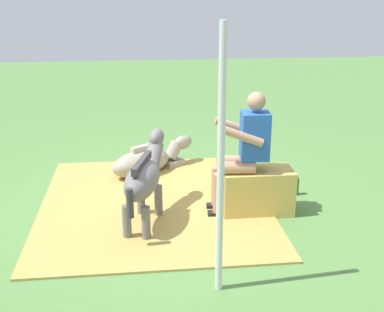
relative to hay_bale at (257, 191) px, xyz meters
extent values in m
plane|color=#568442|center=(0.98, -0.34, -0.26)|extent=(24.00, 24.00, 0.00)
cube|color=tan|center=(1.15, -0.35, -0.24)|extent=(2.64, 2.99, 0.02)
cube|color=tan|center=(0.00, 0.00, 0.00)|extent=(0.80, 0.40, 0.51)
cylinder|color=tan|center=(0.26, 0.09, 0.33)|extent=(0.41, 0.17, 0.14)
cylinder|color=tan|center=(0.46, 0.07, 0.00)|extent=(0.11, 0.11, 0.51)
cube|color=black|center=(0.46, 0.07, -0.23)|extent=(0.23, 0.12, 0.06)
cylinder|color=tan|center=(0.24, -0.11, 0.33)|extent=(0.41, 0.17, 0.14)
cylinder|color=tan|center=(0.44, -0.13, 0.00)|extent=(0.11, 0.11, 0.51)
cube|color=black|center=(0.44, -0.13, -0.23)|extent=(0.23, 0.12, 0.06)
cube|color=#2659B2|center=(0.05, 0.00, 0.66)|extent=(0.32, 0.30, 0.52)
cylinder|color=tan|center=(0.24, 0.15, 0.71)|extent=(0.51, 0.12, 0.26)
cylinder|color=tan|center=(0.22, -0.17, 0.71)|extent=(0.51, 0.12, 0.26)
sphere|color=tan|center=(0.05, 0.00, 1.04)|extent=(0.20, 0.20, 0.20)
ellipsoid|color=slate|center=(1.28, 0.23, 0.28)|extent=(0.54, 0.90, 0.34)
cylinder|color=slate|center=(1.30, -0.07, -0.07)|extent=(0.09, 0.09, 0.37)
cylinder|color=slate|center=(1.11, -0.02, -0.07)|extent=(0.09, 0.09, 0.37)
cylinder|color=slate|center=(1.45, 0.47, -0.07)|extent=(0.09, 0.09, 0.37)
cylinder|color=slate|center=(1.26, 0.52, -0.07)|extent=(0.09, 0.09, 0.37)
cylinder|color=slate|center=(1.15, -0.26, 0.38)|extent=(0.27, 0.40, 0.33)
ellipsoid|color=slate|center=(1.10, -0.43, 0.54)|extent=(0.24, 0.35, 0.20)
cube|color=#3A3838|center=(1.28, 0.23, 0.47)|extent=(0.22, 0.59, 0.08)
cylinder|color=#3A3838|center=(1.41, 0.68, 0.23)|extent=(0.07, 0.07, 0.30)
ellipsoid|color=gray|center=(1.28, -1.30, -0.08)|extent=(0.95, 0.83, 0.36)
cube|color=gray|center=(0.84, -1.61, -0.21)|extent=(0.37, 0.36, 0.10)
cylinder|color=gray|center=(0.82, -1.62, -0.02)|extent=(0.34, 0.31, 0.30)
ellipsoid|color=gray|center=(0.67, -1.72, 0.06)|extent=(0.34, 0.30, 0.20)
cube|color=#B5A999|center=(1.22, -1.35, 0.12)|extent=(0.41, 0.31, 0.08)
cylinder|color=#197233|center=(-0.61, -0.43, -0.15)|extent=(0.07, 0.07, 0.21)
cone|color=#197233|center=(-0.61, -0.43, -0.02)|extent=(0.06, 0.06, 0.06)
cylinder|color=silver|center=(0.67, 1.44, 0.85)|extent=(0.06, 0.06, 2.22)
camera|label=1|loc=(1.30, 5.01, 2.19)|focal=46.16mm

